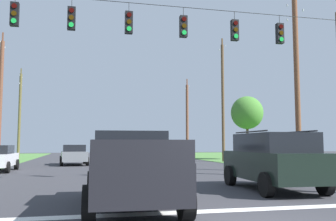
# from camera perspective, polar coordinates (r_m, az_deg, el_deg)

# --- Properties ---
(stop_bar_stripe) EXTENTS (15.40, 0.45, 0.01)m
(stop_bar_stripe) POSITION_cam_1_polar(r_m,az_deg,el_deg) (9.23, 6.85, -15.23)
(stop_bar_stripe) COLOR white
(stop_bar_stripe) RESTS_ON ground
(lane_dash_0) EXTENTS (2.50, 0.15, 0.01)m
(lane_dash_0) POSITION_cam_1_polar(r_m,az_deg,el_deg) (14.97, -1.05, -11.35)
(lane_dash_0) COLOR white
(lane_dash_0) RESTS_ON ground
(lane_dash_1) EXTENTS (2.50, 0.15, 0.01)m
(lane_dash_1) POSITION_cam_1_polar(r_m,az_deg,el_deg) (21.41, -4.68, -9.45)
(lane_dash_1) COLOR white
(lane_dash_1) RESTS_ON ground
(lane_dash_2) EXTENTS (2.50, 0.15, 0.01)m
(lane_dash_2) POSITION_cam_1_polar(r_m,az_deg,el_deg) (30.36, -7.13, -8.14)
(lane_dash_2) COLOR white
(lane_dash_2) RESTS_ON ground
(lane_dash_3) EXTENTS (2.50, 0.15, 0.01)m
(lane_dash_3) POSITION_cam_1_polar(r_m,az_deg,el_deg) (33.53, -7.67, -7.84)
(lane_dash_3) COLOR white
(lane_dash_3) RESTS_ON ground
(overhead_signal_span) EXTENTS (18.13, 0.31, 7.99)m
(overhead_signal_span) POSITION_cam_1_polar(r_m,az_deg,el_deg) (15.69, -1.49, 6.09)
(overhead_signal_span) COLOR brown
(overhead_signal_span) RESTS_ON ground
(pickup_truck) EXTENTS (2.44, 5.47, 1.95)m
(pickup_truck) POSITION_cam_1_polar(r_m,az_deg,el_deg) (9.67, -5.78, -9.02)
(pickup_truck) COLOR black
(pickup_truck) RESTS_ON ground
(suv_black) EXTENTS (2.41, 4.89, 2.05)m
(suv_black) POSITION_cam_1_polar(r_m,az_deg,el_deg) (13.55, 15.89, -7.33)
(suv_black) COLOR black
(suv_black) RESTS_ON ground
(distant_car_oncoming) EXTENTS (2.27, 4.42, 1.52)m
(distant_car_oncoming) POSITION_cam_1_polar(r_m,az_deg,el_deg) (28.96, -14.40, -6.61)
(distant_car_oncoming) COLOR slate
(distant_car_oncoming) RESTS_ON ground
(utility_pole_mid_right) EXTENTS (0.31, 1.74, 10.92)m
(utility_pole_mid_right) POSITION_cam_1_polar(r_m,az_deg,el_deg) (22.66, 19.36, 4.82)
(utility_pole_mid_right) COLOR brown
(utility_pole_mid_right) RESTS_ON ground
(utility_pole_far_right) EXTENTS (0.26, 1.65, 11.16)m
(utility_pole_far_right) POSITION_cam_1_polar(r_m,az_deg,el_deg) (33.37, 8.52, 1.58)
(utility_pole_far_right) COLOR brown
(utility_pole_far_right) RESTS_ON ground
(utility_pole_near_left) EXTENTS (0.33, 1.92, 9.51)m
(utility_pole_near_left) POSITION_cam_1_polar(r_m,az_deg,el_deg) (44.75, 3.00, -1.40)
(utility_pole_near_left) COLOR brown
(utility_pole_near_left) RESTS_ON ground
(utility_pole_distant_right) EXTENTS (0.33, 1.90, 10.77)m
(utility_pole_distant_right) POSITION_cam_1_polar(r_m,az_deg,el_deg) (32.85, -24.59, 1.52)
(utility_pole_distant_right) COLOR brown
(utility_pole_distant_right) RESTS_ON ground
(utility_pole_distant_left) EXTENTS (0.29, 1.66, 9.83)m
(utility_pole_distant_left) POSITION_cam_1_polar(r_m,az_deg,el_deg) (43.13, -22.03, -0.39)
(utility_pole_distant_left) COLOR brown
(utility_pole_distant_left) RESTS_ON ground
(tree_roadside_far_right) EXTENTS (3.21, 3.21, 6.34)m
(tree_roadside_far_right) POSITION_cam_1_polar(r_m,az_deg,el_deg) (37.65, 12.16, -0.36)
(tree_roadside_far_right) COLOR brown
(tree_roadside_far_right) RESTS_ON ground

